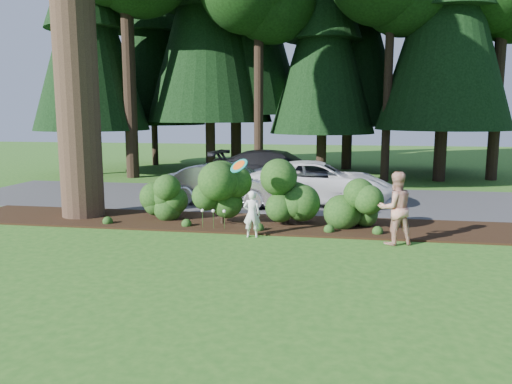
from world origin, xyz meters
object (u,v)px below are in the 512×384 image
car_white_suv (318,182)px  car_silver_wagon (228,184)px  car_dark_suv (278,170)px  child (252,214)px  adult (395,208)px  frisbee (239,166)px

car_white_suv → car_silver_wagon: bearing=99.5°
car_white_suv → car_dark_suv: size_ratio=0.96×
child → adult: adult is taller
car_dark_suv → adult: (3.83, -8.09, 0.05)m
car_dark_suv → child: (0.36, -8.00, -0.23)m
child → car_dark_suv: bearing=-92.9°
adult → frisbee: bearing=-21.0°
car_white_suv → frisbee: bearing=157.5°
car_silver_wagon → car_dark_suv: size_ratio=0.77×
car_white_suv → child: bearing=160.9°
car_dark_suv → adult: bearing=-149.5°
adult → frisbee: size_ratio=3.20×
car_silver_wagon → adult: (5.08, -4.37, 0.15)m
child → frisbee: size_ratio=2.18×
car_silver_wagon → car_white_suv: bearing=-65.3°
car_dark_suv → child: car_dark_suv is taller
car_silver_wagon → car_dark_suv: bearing=-6.7°
car_dark_suv → child: 8.01m
car_silver_wagon → car_dark_suv: car_dark_suv is taller
car_silver_wagon → adult: bearing=-118.8°
car_silver_wagon → adult: size_ratio=2.42×
car_silver_wagon → adult: 6.70m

